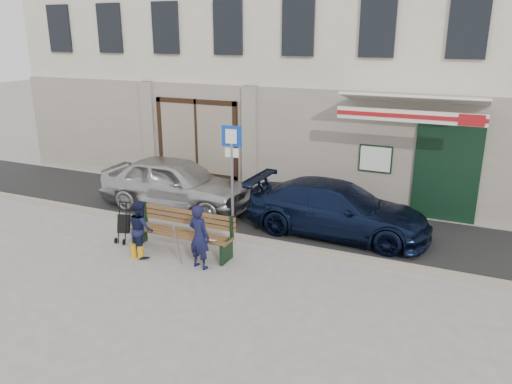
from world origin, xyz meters
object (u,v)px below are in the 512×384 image
Objects in this scene: man at (199,237)px; stroller at (124,225)px; woman at (141,228)px; car_silver at (176,183)px; parking_sign at (232,163)px; car_navy at (337,209)px; bench at (180,233)px.

man is 2.36m from stroller.
woman is at bearing -45.86° from stroller.
parking_sign is at bearing -114.67° from car_silver.
parking_sign is at bearing -83.68° from woman.
car_navy is at bearing -115.34° from man.
car_navy reaches higher than stroller.
bench is 1.51m from stroller.
parking_sign is 2.58m from woman.
car_navy is (4.56, -0.01, -0.09)m from car_silver.
man is (0.25, -1.99, -1.07)m from parking_sign.
stroller is (-2.30, 0.46, -0.27)m from man.
woman is (-3.52, -2.94, -0.01)m from car_navy.
man is 1.45m from woman.
car_navy reaches higher than woman.
bench is 0.96m from man.
man is at bearing -28.98° from stroller.
parking_sign reaches higher than bench.
car_navy is 3.78m from bench.
parking_sign is (-2.32, -0.95, 1.12)m from car_navy.
car_navy is 3.60m from man.
car_silver is at bearing -33.08° from woman.
stroller is at bearing -178.85° from bench.
parking_sign is at bearing 19.03° from stroller.
woman is 0.99m from stroller.
stroller is at bearing 120.99° from car_navy.
car_silver is at bearing 150.79° from parking_sign.
bench is 0.83m from woman.
man is (0.80, -0.49, 0.22)m from bench.
parking_sign reaches higher than car_navy.
car_silver is 4.53× the size of stroller.
bench is at bearing -16.51° from stroller.
parking_sign is (2.24, -0.96, 1.03)m from car_silver.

